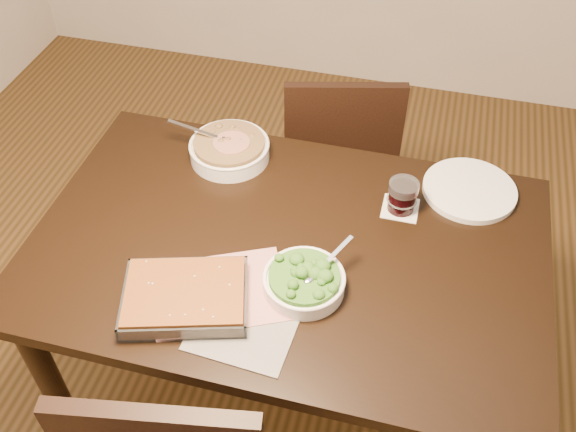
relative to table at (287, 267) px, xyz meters
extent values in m
plane|color=#412C12|center=(0.00, 0.00, -0.65)|extent=(4.00, 4.00, 0.00)
cube|color=black|center=(0.00, 0.00, 0.08)|extent=(1.40, 0.90, 0.04)
cube|color=black|center=(0.00, 0.00, 0.01)|extent=(1.26, 0.76, 0.08)
cylinder|color=black|center=(-0.62, -0.37, -0.30)|extent=(0.07, 0.07, 0.71)
cylinder|color=black|center=(-0.62, 0.37, -0.30)|extent=(0.07, 0.07, 0.71)
cylinder|color=black|center=(0.62, 0.37, -0.30)|extent=(0.07, 0.07, 0.71)
cube|color=#AB3135|center=(-0.12, -0.20, 0.10)|extent=(0.41, 0.36, 0.01)
cube|color=#282930|center=(-0.03, -0.31, 0.10)|extent=(0.26, 0.19, 0.00)
cube|color=white|center=(0.28, 0.22, 0.10)|extent=(0.10, 0.10, 0.00)
cylinder|color=white|center=(-0.27, 0.31, 0.12)|extent=(0.25, 0.25, 0.05)
torus|color=white|center=(-0.27, 0.31, 0.15)|extent=(0.25, 0.25, 0.01)
cylinder|color=#3D2510|center=(-0.27, 0.31, 0.15)|extent=(0.22, 0.22, 0.02)
cube|color=silver|center=(-0.34, 0.31, 0.16)|extent=(0.16, 0.02, 0.05)
cylinder|color=maroon|center=(-0.26, 0.31, 0.16)|extent=(0.11, 0.11, 0.00)
cylinder|color=white|center=(0.08, -0.14, 0.11)|extent=(0.21, 0.21, 0.04)
torus|color=white|center=(0.08, -0.14, 0.14)|extent=(0.21, 0.21, 0.01)
cylinder|color=#104511|center=(0.08, -0.14, 0.14)|extent=(0.18, 0.18, 0.02)
cube|color=silver|center=(0.11, -0.08, 0.16)|extent=(0.08, 0.12, 0.04)
cube|color=silver|center=(-0.19, -0.26, 0.10)|extent=(0.36, 0.30, 0.01)
cube|color=#4E230B|center=(-0.19, -0.26, 0.13)|extent=(0.34, 0.28, 0.05)
cube|color=silver|center=(-0.22, -0.15, 0.12)|extent=(0.30, 0.09, 0.04)
cube|color=silver|center=(-0.16, -0.36, 0.12)|extent=(0.30, 0.09, 0.04)
cube|color=silver|center=(-0.05, -0.21, 0.12)|extent=(0.07, 0.22, 0.04)
cube|color=silver|center=(-0.34, -0.30, 0.12)|extent=(0.07, 0.22, 0.04)
cylinder|color=black|center=(0.28, 0.22, 0.13)|extent=(0.08, 0.08, 0.07)
cylinder|color=silver|center=(0.28, 0.22, 0.18)|extent=(0.09, 0.09, 0.03)
cylinder|color=white|center=(0.47, 0.34, 0.10)|extent=(0.27, 0.27, 0.02)
cube|color=black|center=(-0.01, 0.80, -0.24)|extent=(0.49, 0.49, 0.04)
cylinder|color=black|center=(0.12, 1.01, -0.46)|extent=(0.03, 0.03, 0.40)
cylinder|color=black|center=(0.21, 0.67, -0.46)|extent=(0.03, 0.03, 0.40)
cylinder|color=black|center=(-0.22, 0.93, -0.46)|extent=(0.03, 0.03, 0.40)
cylinder|color=black|center=(-0.13, 0.59, -0.46)|extent=(0.03, 0.03, 0.40)
cube|color=black|center=(0.04, 0.62, 0.00)|extent=(0.40, 0.13, 0.44)
camera|label=1|loc=(0.30, -1.14, 1.39)|focal=40.00mm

